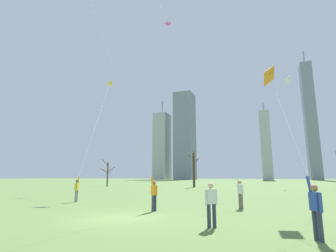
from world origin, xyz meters
name	(u,v)px	position (x,y,z in m)	size (l,w,h in m)	color
ground_plane	(121,218)	(0.00, 0.00, 0.00)	(400.00, 400.00, 0.00)	#5B7A3D
kite_flyer_midfield_right_green	(224,155)	(3.79, 6.13, 3.20)	(8.38, 5.09, 20.61)	#726656
kite_flyer_far_back_purple	(146,170)	(0.31, 1.89, 2.21)	(1.28, 8.56, 12.92)	#33384C
kite_flyer_midfield_center_orange	(297,154)	(7.41, 0.23, 2.69)	(1.33, 8.79, 8.83)	#33384C
kite_flyer_foreground_left_yellow	(84,166)	(-7.92, 7.25, 2.70)	(6.89, 14.23, 15.08)	gray
bystander_strolling_midfield	(211,202)	(4.28, -0.77, 0.90)	(0.42, 0.37, 1.62)	#33384C
distant_kite_drifting_left_pink	(172,38)	(-6.45, 24.98, 23.32)	(6.83, 3.32, 26.35)	pink
distant_kite_high_overhead_red	(261,0)	(6.91, 17.57, 21.49)	(3.70, 6.39, 26.08)	red
distant_kite_drifting_right_white	(288,86)	(10.04, 31.13, 15.42)	(2.49, 4.66, 16.99)	white
bare_tree_right_of_center	(107,173)	(-21.83, 31.76, 2.46)	(2.29, 2.33, 5.03)	brown
bare_tree_center	(194,168)	(-5.93, 34.68, 3.23)	(1.75, 2.78, 6.16)	#423326
skyline_wide_slab	(162,146)	(-54.50, 140.09, 20.39)	(8.46, 10.92, 49.76)	#B2B2B7
skyline_squat_block	(266,145)	(6.20, 132.79, 17.57)	(5.01, 10.52, 40.34)	#B2B2B7
skyline_mid_tower_right	(310,120)	(29.17, 143.63, 31.56)	(5.64, 8.54, 70.65)	gray
skyline_tall_tower	(185,136)	(-38.63, 136.76, 25.69)	(10.87, 11.85, 51.37)	gray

